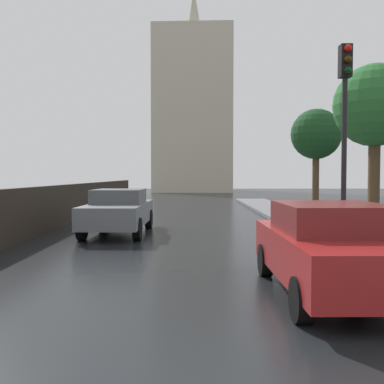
{
  "coord_description": "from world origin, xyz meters",
  "views": [
    {
      "loc": [
        0.66,
        -3.37,
        1.91
      ],
      "look_at": [
        0.66,
        8.77,
        1.45
      ],
      "focal_mm": 40.96,
      "sensor_mm": 36.0,
      "label": 1
    }
  ],
  "objects": [
    {
      "name": "street_tree_mid",
      "position": [
        6.88,
        11.58,
        4.24
      ],
      "size": [
        2.79,
        2.79,
        5.69
      ],
      "color": "#4C3823",
      "rests_on": "ground"
    },
    {
      "name": "car_grey_mid_road",
      "position": [
        -1.75,
        10.94,
        0.76
      ],
      "size": [
        1.91,
        4.55,
        1.46
      ],
      "rotation": [
        0.0,
        0.0,
        3.13
      ],
      "color": "slate",
      "rests_on": "ground"
    },
    {
      "name": "car_red_near_kerb",
      "position": [
        2.91,
        3.6,
        0.75
      ],
      "size": [
        1.93,
        4.07,
        1.46
      ],
      "rotation": [
        0.0,
        0.0,
        0.01
      ],
      "color": "maroon",
      "rests_on": "ground"
    },
    {
      "name": "distant_tower",
      "position": [
        0.88,
        49.96,
        9.46
      ],
      "size": [
        9.42,
        11.51,
        24.34
      ],
      "color": "beige",
      "rests_on": "ground"
    },
    {
      "name": "street_tree_far",
      "position": [
        6.93,
        18.79,
        3.95
      ],
      "size": [
        2.53,
        2.53,
        5.27
      ],
      "color": "#4C3823",
      "rests_on": "ground"
    },
    {
      "name": "traffic_light",
      "position": [
        4.19,
        6.8,
        3.42
      ],
      "size": [
        0.26,
        0.39,
        4.78
      ],
      "color": "black",
      "rests_on": "sidewalk_strip"
    }
  ]
}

